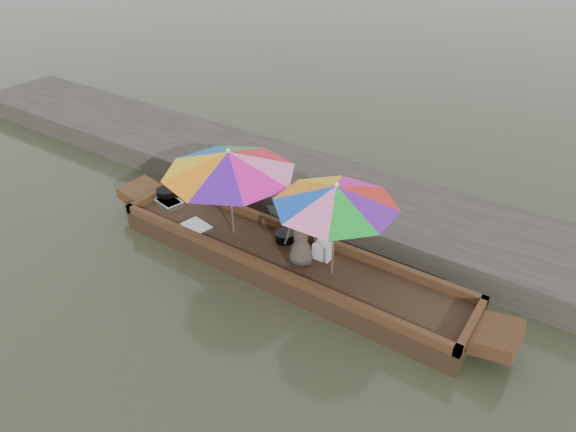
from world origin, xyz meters
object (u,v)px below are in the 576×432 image
Objects in this scene: tray_crayfish at (169,203)px; vendor at (301,235)px; charcoal_grill at (285,237)px; umbrella_bow at (231,193)px; umbrella_stern at (334,230)px; supply_bag at (323,251)px; cooking_pot at (167,194)px; boat_hull at (285,262)px; tray_scallop at (196,227)px.

vendor is at bearing -1.93° from tray_crayfish.
umbrella_bow reaches higher than charcoal_grill.
charcoal_grill is 0.17× the size of umbrella_stern.
supply_bag is 0.27× the size of vendor.
vendor is 1.43m from umbrella_bow.
vendor is (0.54, -0.37, 0.45)m from charcoal_grill.
umbrella_stern is (3.67, -0.17, 0.68)m from cooking_pot.
charcoal_grill is 1.31m from umbrella_stern.
tray_crayfish is (-2.62, 0.03, 0.22)m from boat_hull.
boat_hull is at bearing 180.00° from umbrella_stern.
cooking_pot is at bearing 174.28° from umbrella_bow.
umbrella_bow reaches higher than boat_hull.
umbrella_stern reaches higher than tray_crayfish.
vendor reaches higher than supply_bag.
umbrella_bow and umbrella_stern have the same top height.
tray_scallop is 0.23× the size of umbrella_bow.
cooking_pot is 3.36m from supply_bag.
supply_bag is (3.36, 0.07, 0.03)m from cooking_pot.
umbrella_bow is at bearing -1.04° from tray_crayfish.
cooking_pot is 2.61m from charcoal_grill.
umbrella_stern reaches higher than supply_bag.
vendor is 0.58× the size of umbrella_stern.
umbrella_bow reaches higher than tray_scallop.
umbrella_bow is at bearing 180.00° from umbrella_stern.
tray_crayfish is 3.19m from supply_bag.
tray_crayfish is at bearing -39.00° from cooking_pot.
charcoal_grill is at bearing 20.92° from tray_scallop.
charcoal_grill is at bearing 123.12° from boat_hull.
boat_hull is 2.63m from tray_crayfish.
charcoal_grill is at bearing 176.60° from supply_bag.
umbrella_bow is (-0.86, -0.29, 0.70)m from charcoal_grill.
vendor is at bearing -2.93° from umbrella_bow.
charcoal_grill is (1.47, 0.56, 0.04)m from tray_scallop.
cooking_pot is 0.21× the size of umbrella_stern.
supply_bag is at bearing 8.74° from umbrella_bow.
supply_bag is 0.15× the size of umbrella_stern.
cooking_pot is at bearing -178.75° from supply_bag.
vendor is at bearing -172.17° from umbrella_stern.
umbrella_bow is at bearing -5.72° from cooking_pot.
charcoal_grill is 1.15m from umbrella_bow.
tray_crayfish is at bearing 179.38° from boat_hull.
vendor is at bearing -11.54° from boat_hull.
umbrella_bow is (-1.40, 0.07, 0.25)m from vendor.
charcoal_grill is 0.14× the size of umbrella_bow.
cooking_pot reaches higher than charcoal_grill.
umbrella_stern is at bearing -2.73° from cooking_pot.
charcoal_grill is (-0.19, 0.29, 0.25)m from boat_hull.
umbrella_bow is (1.75, -0.17, 0.68)m from cooking_pot.
umbrella_bow is (1.57, -0.03, 0.73)m from tray_crayfish.
cooking_pot is at bearing 177.27° from umbrella_stern.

